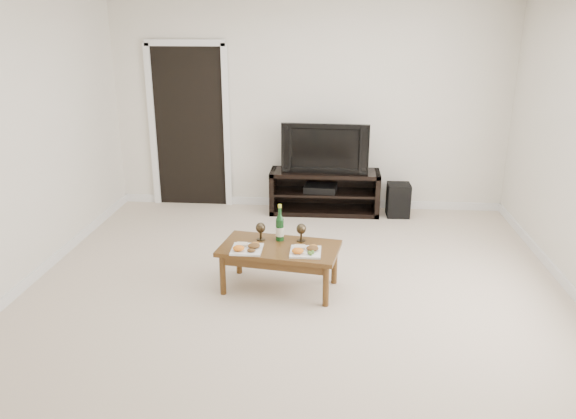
# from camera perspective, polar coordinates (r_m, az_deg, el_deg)

# --- Properties ---
(floor) EXTENTS (5.50, 5.50, 0.00)m
(floor) POSITION_cam_1_polar(r_m,az_deg,el_deg) (4.98, 0.52, -9.63)
(floor) COLOR beige
(floor) RESTS_ON ground
(back_wall) EXTENTS (5.00, 0.04, 2.60)m
(back_wall) POSITION_cam_1_polar(r_m,az_deg,el_deg) (7.22, 2.18, 10.28)
(back_wall) COLOR white
(back_wall) RESTS_ON ground
(doorway) EXTENTS (0.90, 0.02, 2.05)m
(doorway) POSITION_cam_1_polar(r_m,az_deg,el_deg) (7.47, -9.95, 8.15)
(doorway) COLOR black
(doorway) RESTS_ON ground
(media_console) EXTENTS (1.38, 0.45, 0.55)m
(media_console) POSITION_cam_1_polar(r_m,az_deg,el_deg) (7.18, 3.73, 1.79)
(media_console) COLOR black
(media_console) RESTS_ON ground
(television) EXTENTS (1.08, 0.20, 0.62)m
(television) POSITION_cam_1_polar(r_m,az_deg,el_deg) (7.03, 3.83, 6.36)
(television) COLOR black
(television) RESTS_ON media_console
(av_receiver) EXTENTS (0.42, 0.33, 0.08)m
(av_receiver) POSITION_cam_1_polar(r_m,az_deg,el_deg) (7.15, 3.31, 2.16)
(av_receiver) COLOR black
(av_receiver) RESTS_ON media_console
(subwoofer) EXTENTS (0.29, 0.29, 0.42)m
(subwoofer) POSITION_cam_1_polar(r_m,az_deg,el_deg) (7.19, 11.13, 0.96)
(subwoofer) COLOR black
(subwoofer) RESTS_ON ground
(coffee_table) EXTENTS (1.14, 0.74, 0.42)m
(coffee_table) POSITION_cam_1_polar(r_m,az_deg,el_deg) (5.17, -0.85, -5.91)
(coffee_table) COLOR #573718
(coffee_table) RESTS_ON ground
(plate_left) EXTENTS (0.27, 0.27, 0.07)m
(plate_left) POSITION_cam_1_polar(r_m,az_deg,el_deg) (5.00, -4.20, -3.79)
(plate_left) COLOR white
(plate_left) RESTS_ON coffee_table
(plate_right) EXTENTS (0.27, 0.27, 0.07)m
(plate_right) POSITION_cam_1_polar(r_m,az_deg,el_deg) (4.94, 1.79, -4.06)
(plate_right) COLOR white
(plate_right) RESTS_ON coffee_table
(wine_bottle) EXTENTS (0.07, 0.07, 0.35)m
(wine_bottle) POSITION_cam_1_polar(r_m,az_deg,el_deg) (5.16, -0.84, -1.33)
(wine_bottle) COLOR #0F3915
(wine_bottle) RESTS_ON coffee_table
(goblet_left) EXTENTS (0.09, 0.09, 0.17)m
(goblet_left) POSITION_cam_1_polar(r_m,az_deg,el_deg) (5.21, -2.80, -2.22)
(goblet_left) COLOR #362C1D
(goblet_left) RESTS_ON coffee_table
(goblet_right) EXTENTS (0.09, 0.09, 0.17)m
(goblet_right) POSITION_cam_1_polar(r_m,az_deg,el_deg) (5.17, 1.35, -2.35)
(goblet_right) COLOR #362C1D
(goblet_right) RESTS_ON coffee_table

